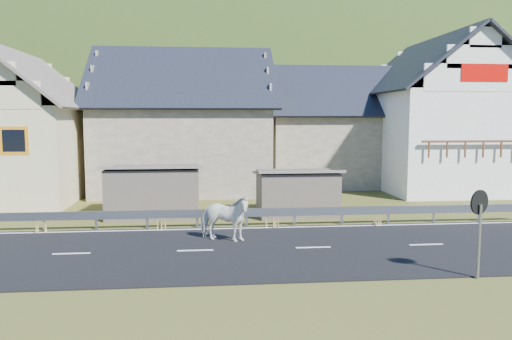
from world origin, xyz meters
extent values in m
plane|color=#404316|center=(0.00, 0.00, 0.00)|extent=(160.00, 160.00, 0.00)
cube|color=black|center=(0.00, 0.00, 0.02)|extent=(60.00, 7.00, 0.04)
cube|color=silver|center=(0.00, 0.00, 0.04)|extent=(60.00, 6.60, 0.01)
cube|color=#93969B|center=(0.00, 3.68, 0.58)|extent=(28.00, 0.08, 0.34)
cube|color=#93969B|center=(-6.00, 3.70, 0.35)|extent=(0.10, 0.06, 0.70)
cube|color=#93969B|center=(-4.00, 3.70, 0.35)|extent=(0.10, 0.06, 0.70)
cube|color=#93969B|center=(-2.00, 3.70, 0.35)|extent=(0.10, 0.06, 0.70)
cube|color=#93969B|center=(0.00, 3.70, 0.35)|extent=(0.10, 0.06, 0.70)
cube|color=#93969B|center=(2.00, 3.70, 0.35)|extent=(0.10, 0.06, 0.70)
cube|color=#93969B|center=(4.00, 3.70, 0.35)|extent=(0.10, 0.06, 0.70)
cube|color=#93969B|center=(6.00, 3.70, 0.35)|extent=(0.10, 0.06, 0.70)
cube|color=#93969B|center=(8.00, 3.70, 0.35)|extent=(0.10, 0.06, 0.70)
cube|color=#93969B|center=(10.00, 3.70, 0.35)|extent=(0.10, 0.06, 0.70)
cube|color=#93969B|center=(12.00, 3.70, 0.35)|extent=(0.10, 0.06, 0.70)
cube|color=#716454|center=(-2.00, 6.50, 1.10)|extent=(4.30, 3.30, 2.40)
cube|color=#716454|center=(4.50, 6.00, 1.00)|extent=(3.80, 2.90, 2.20)
cube|color=beige|center=(-10.00, 12.00, 2.50)|extent=(7.00, 9.00, 5.00)
cube|color=orange|center=(-8.40, 7.50, 3.40)|extent=(1.30, 0.12, 1.30)
cube|color=tan|center=(-1.00, 15.00, 2.50)|extent=(10.00, 9.00, 5.00)
cube|color=tan|center=(9.00, 17.00, 2.30)|extent=(9.00, 8.00, 4.60)
cube|color=white|center=(15.00, 14.00, 3.00)|extent=(8.00, 10.00, 6.00)
cube|color=#C40500|center=(15.00, 8.97, 6.80)|extent=(2.60, 0.06, 0.90)
cube|color=brown|center=(15.00, 8.75, 3.20)|extent=(6.80, 0.12, 0.12)
ellipsoid|color=#1A310C|center=(5.00, 180.00, -20.00)|extent=(440.00, 280.00, 260.00)
imported|color=white|center=(1.01, 1.21, 0.89)|extent=(1.65, 2.20, 1.69)
cylinder|color=#93969B|center=(7.85, -3.60, 1.04)|extent=(0.08, 0.08, 2.08)
cylinder|color=black|center=(7.85, -3.52, 2.14)|extent=(0.65, 0.32, 0.69)
cylinder|color=white|center=(7.85, -3.47, 2.14)|extent=(0.55, 0.26, 0.58)
camera|label=1|loc=(0.45, -16.34, 4.43)|focal=35.00mm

